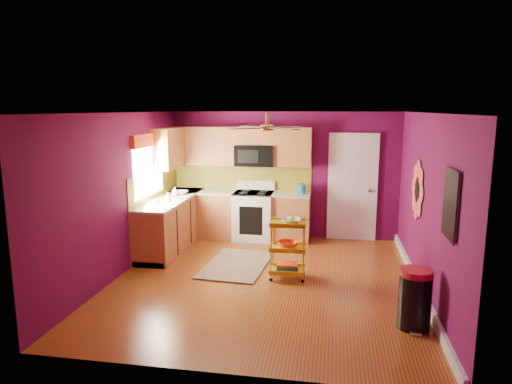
# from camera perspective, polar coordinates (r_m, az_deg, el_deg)

# --- Properties ---
(ground) EXTENTS (5.00, 5.00, 0.00)m
(ground) POSITION_cam_1_polar(r_m,az_deg,el_deg) (7.02, 1.09, -10.98)
(ground) COLOR brown
(ground) RESTS_ON ground
(room_envelope) EXTENTS (4.54, 5.04, 2.52)m
(room_envelope) POSITION_cam_1_polar(r_m,az_deg,el_deg) (6.60, 1.37, 2.33)
(room_envelope) COLOR #580A3E
(room_envelope) RESTS_ON ground
(lower_cabinets) EXTENTS (2.81, 2.31, 0.94)m
(lower_cabinets) POSITION_cam_1_polar(r_m,az_deg,el_deg) (8.85, -5.77, -3.53)
(lower_cabinets) COLOR #985129
(lower_cabinets) RESTS_ON ground
(electric_range) EXTENTS (0.76, 0.66, 1.13)m
(electric_range) POSITION_cam_1_polar(r_m,az_deg,el_deg) (9.01, -0.28, -2.91)
(electric_range) COLOR white
(electric_range) RESTS_ON ground
(upper_cabinetry) EXTENTS (2.80, 2.30, 1.26)m
(upper_cabinetry) POSITION_cam_1_polar(r_m,az_deg,el_deg) (8.94, -4.68, 5.50)
(upper_cabinetry) COLOR #985129
(upper_cabinetry) RESTS_ON ground
(left_window) EXTENTS (0.08, 1.35, 1.08)m
(left_window) POSITION_cam_1_polar(r_m,az_deg,el_deg) (8.20, -13.28, 4.38)
(left_window) COLOR white
(left_window) RESTS_ON ground
(panel_door) EXTENTS (0.95, 0.11, 2.15)m
(panel_door) POSITION_cam_1_polar(r_m,az_deg,el_deg) (9.07, 11.96, 0.44)
(panel_door) COLOR white
(panel_door) RESTS_ON ground
(right_wall_art) EXTENTS (0.04, 2.74, 1.04)m
(right_wall_art) POSITION_cam_1_polar(r_m,az_deg,el_deg) (6.35, 20.96, -0.41)
(right_wall_art) COLOR black
(right_wall_art) RESTS_ON ground
(ceiling_fan) EXTENTS (1.01, 1.01, 0.26)m
(ceiling_fan) POSITION_cam_1_polar(r_m,az_deg,el_deg) (6.74, 1.42, 8.12)
(ceiling_fan) COLOR #BF8C3F
(ceiling_fan) RESTS_ON ground
(shag_rug) EXTENTS (1.07, 1.63, 0.02)m
(shag_rug) POSITION_cam_1_polar(r_m,az_deg,el_deg) (7.66, -2.41, -9.04)
(shag_rug) COLOR black
(shag_rug) RESTS_ON ground
(rolling_cart) EXTENTS (0.55, 0.41, 0.97)m
(rolling_cart) POSITION_cam_1_polar(r_m,az_deg,el_deg) (6.96, 4.06, -6.82)
(rolling_cart) COLOR gold
(rolling_cart) RESTS_ON ground
(trash_can) EXTENTS (0.38, 0.41, 0.72)m
(trash_can) POSITION_cam_1_polar(r_m,az_deg,el_deg) (5.79, 19.24, -12.51)
(trash_can) COLOR black
(trash_can) RESTS_ON ground
(teal_kettle) EXTENTS (0.18, 0.18, 0.21)m
(teal_kettle) POSITION_cam_1_polar(r_m,az_deg,el_deg) (8.85, 5.76, 0.37)
(teal_kettle) COLOR #126B87
(teal_kettle) RESTS_ON lower_cabinets
(toaster) EXTENTS (0.22, 0.15, 0.18)m
(toaster) POSITION_cam_1_polar(r_m,az_deg,el_deg) (8.87, 5.86, 0.43)
(toaster) COLOR beige
(toaster) RESTS_ON lower_cabinets
(soap_bottle_a) EXTENTS (0.08, 0.08, 0.17)m
(soap_bottle_a) POSITION_cam_1_polar(r_m,az_deg,el_deg) (8.14, -10.96, -0.63)
(soap_bottle_a) COLOR #EA3F72
(soap_bottle_a) RESTS_ON lower_cabinets
(soap_bottle_b) EXTENTS (0.13, 0.13, 0.16)m
(soap_bottle_b) POSITION_cam_1_polar(r_m,az_deg,el_deg) (8.72, -10.10, 0.09)
(soap_bottle_b) COLOR white
(soap_bottle_b) RESTS_ON lower_cabinets
(counter_dish) EXTENTS (0.27, 0.27, 0.07)m
(counter_dish) POSITION_cam_1_polar(r_m,az_deg,el_deg) (8.85, -9.37, -0.06)
(counter_dish) COLOR white
(counter_dish) RESTS_ON lower_cabinets
(counter_cup) EXTENTS (0.11, 0.11, 0.09)m
(counter_cup) POSITION_cam_1_polar(r_m,az_deg,el_deg) (8.03, -12.34, -1.14)
(counter_cup) COLOR white
(counter_cup) RESTS_ON lower_cabinets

